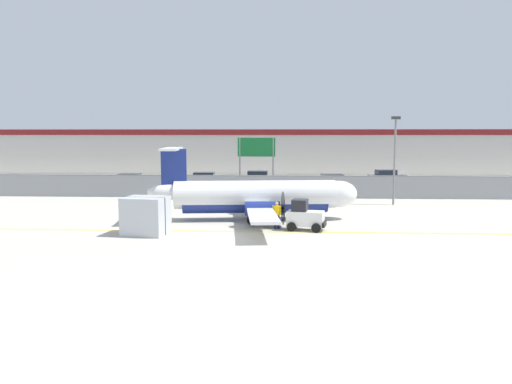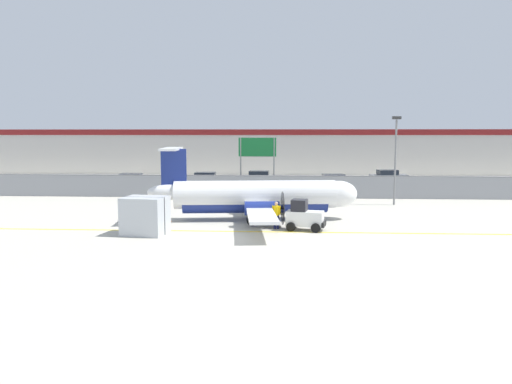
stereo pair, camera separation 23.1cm
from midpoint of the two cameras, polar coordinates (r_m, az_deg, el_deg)
ground_plane at (r=30.08m, az=-0.40°, el=-4.54°), size 140.00×140.00×0.01m
perimeter_fence at (r=45.73m, az=0.89°, el=0.72°), size 98.00×0.10×2.10m
parking_lot_strip at (r=57.27m, az=1.38°, el=0.85°), size 98.00×17.00×0.12m
background_building at (r=75.50m, az=1.86°, el=4.68°), size 91.00×8.10×6.50m
commuter_airplane at (r=33.96m, az=0.53°, el=-0.52°), size 14.38×16.08×4.92m
baggage_tug at (r=30.54m, az=5.74°, el=-2.78°), size 2.51×1.78×1.88m
ground_crew_worker at (r=30.79m, az=2.55°, el=-2.50°), size 0.55×0.41×1.70m
cargo_container at (r=29.81m, az=-12.33°, el=-2.66°), size 2.67×2.34×2.20m
traffic_cone_near_left at (r=33.73m, az=-9.80°, el=-2.88°), size 0.36×0.36×0.64m
traffic_cone_near_right at (r=29.73m, az=-10.46°, el=-4.18°), size 0.36×0.36×0.64m
parked_car_0 at (r=54.38m, az=-13.86°, el=1.23°), size 4.25×2.10×1.58m
parked_car_1 at (r=54.70m, az=-5.57°, el=1.43°), size 4.24×2.09×1.58m
parked_car_2 at (r=56.47m, az=0.35°, el=1.62°), size 4.27×2.14×1.58m
parked_car_3 at (r=52.55m, az=9.07°, el=1.16°), size 4.35×2.32×1.58m
parked_car_4 at (r=60.13m, az=14.99°, el=1.70°), size 4.39×2.42×1.58m
apron_light_pole at (r=42.55m, az=15.81°, el=4.32°), size 0.70×0.30×7.27m
highway_sign at (r=47.80m, az=0.29°, el=4.61°), size 3.60×0.14×5.50m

